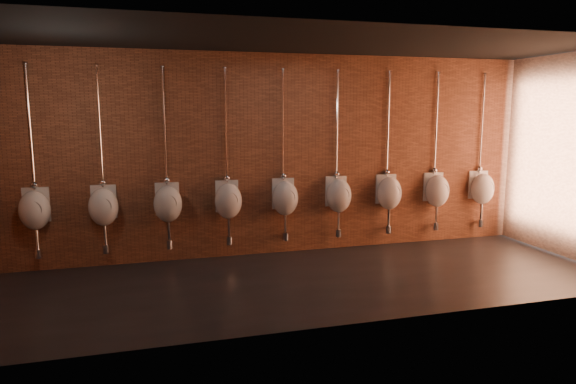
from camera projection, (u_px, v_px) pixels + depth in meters
name	position (u px, v px, depth m)	size (l,w,h in m)	color
ground	(313.00, 280.00, 7.07)	(8.50, 8.50, 0.00)	black
room_shell	(314.00, 134.00, 6.75)	(8.54, 3.04, 3.22)	black
urinal_0	(35.00, 209.00, 7.22)	(0.44, 0.39, 2.72)	silver
urinal_1	(103.00, 206.00, 7.46)	(0.44, 0.39, 2.72)	silver
urinal_2	(168.00, 203.00, 7.71)	(0.44, 0.39, 2.72)	silver
urinal_3	(228.00, 200.00, 7.95)	(0.44, 0.39, 2.72)	silver
urinal_4	(285.00, 197.00, 8.19)	(0.44, 0.39, 2.72)	silver
urinal_5	(339.00, 195.00, 8.44)	(0.44, 0.39, 2.72)	silver
urinal_6	(389.00, 192.00, 8.68)	(0.44, 0.39, 2.72)	silver
urinal_7	(437.00, 190.00, 8.92)	(0.44, 0.39, 2.72)	silver
urinal_8	(482.00, 188.00, 9.17)	(0.44, 0.39, 2.72)	silver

